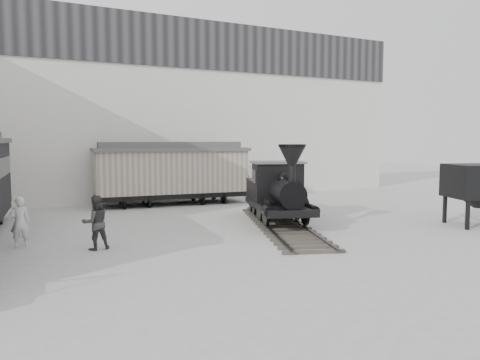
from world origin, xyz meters
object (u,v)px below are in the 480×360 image
visitor_b (96,223)px  coal_hopper (478,186)px  locomotive (279,195)px  visitor_a (20,222)px  boxcar (172,172)px

visitor_b → coal_hopper: (15.37, -2.81, 0.80)m
locomotive → coal_hopper: (7.43, -4.09, 0.46)m
visitor_a → coal_hopper: (17.63, -4.34, 0.84)m
boxcar → coal_hopper: 15.49m
locomotive → visitor_b: locomotive is taller
visitor_b → locomotive: bearing=-176.0°
locomotive → coal_hopper: 8.49m
coal_hopper → locomotive: bearing=170.1°
boxcar → coal_hopper: boxcar is taller
locomotive → visitor_b: 8.05m
visitor_a → visitor_b: 2.73m
visitor_a → coal_hopper: coal_hopper is taller
visitor_a → visitor_b: bearing=147.2°
boxcar → visitor_b: boxcar is taller
boxcar → visitor_b: 11.03m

